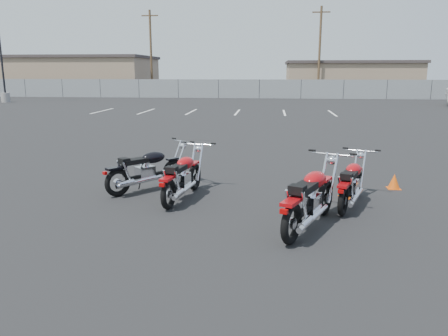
# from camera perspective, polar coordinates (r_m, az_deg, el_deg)

# --- Properties ---
(ground) EXTENTS (120.00, 120.00, 0.00)m
(ground) POSITION_cam_1_polar(r_m,az_deg,el_deg) (8.56, -1.76, -5.09)
(ground) COLOR black
(ground) RESTS_ON ground
(motorcycle_front_red) EXTENTS (0.85, 2.11, 1.04)m
(motorcycle_front_red) POSITION_cam_1_polar(r_m,az_deg,el_deg) (8.99, -5.42, -1.15)
(motorcycle_front_red) COLOR black
(motorcycle_front_red) RESTS_ON ground
(motorcycle_second_black) EXTENTS (1.71, 1.85, 1.04)m
(motorcycle_second_black) POSITION_cam_1_polar(r_m,az_deg,el_deg) (9.75, -10.05, -0.21)
(motorcycle_second_black) COLOR black
(motorcycle_second_black) RESTS_ON ground
(motorcycle_third_red) EXTENTS (1.41, 2.28, 1.15)m
(motorcycle_third_red) POSITION_cam_1_polar(r_m,az_deg,el_deg) (7.41, 11.24, -3.94)
(motorcycle_third_red) COLOR black
(motorcycle_third_red) RESTS_ON ground
(motorcycle_rear_red) EXTENTS (1.11, 2.00, 0.99)m
(motorcycle_rear_red) POSITION_cam_1_polar(r_m,az_deg,el_deg) (8.86, 16.32, -1.95)
(motorcycle_rear_red) COLOR black
(motorcycle_rear_red) RESTS_ON ground
(training_cone_near) EXTENTS (0.28, 0.28, 0.34)m
(training_cone_near) POSITION_cam_1_polar(r_m,az_deg,el_deg) (10.54, 21.34, -1.63)
(training_cone_near) COLOR #DC500B
(training_cone_near) RESTS_ON ground
(training_cone_far) EXTENTS (0.29, 0.29, 0.35)m
(training_cone_far) POSITION_cam_1_polar(r_m,az_deg,el_deg) (9.47, 15.68, -2.74)
(training_cone_far) COLOR #DC500B
(training_cone_far) RESTS_ON ground
(light_pole_west) EXTENTS (0.80, 0.70, 10.34)m
(light_pole_west) POSITION_cam_1_polar(r_m,az_deg,el_deg) (41.75, -26.94, 11.37)
(light_pole_west) COLOR gray
(light_pole_west) RESTS_ON ground
(chainlink_fence) EXTENTS (80.06, 0.06, 1.80)m
(chainlink_fence) POSITION_cam_1_polar(r_m,az_deg,el_deg) (43.13, 4.64, 10.26)
(chainlink_fence) COLOR slate
(chainlink_fence) RESTS_ON ground
(tan_building_west) EXTENTS (18.40, 10.40, 4.30)m
(tan_building_west) POSITION_cam_1_polar(r_m,az_deg,el_deg) (55.16, -19.12, 11.43)
(tan_building_west) COLOR #8D765B
(tan_building_west) RESTS_ON ground
(tan_building_east) EXTENTS (14.40, 9.40, 3.70)m
(tan_building_east) POSITION_cam_1_polar(r_m,az_deg,el_deg) (52.84, 16.05, 11.28)
(tan_building_east) COLOR #8D765B
(tan_building_east) RESTS_ON ground
(utility_pole_b) EXTENTS (1.80, 0.24, 9.00)m
(utility_pole_b) POSITION_cam_1_polar(r_m,az_deg,el_deg) (49.88, -9.52, 14.79)
(utility_pole_b) COLOR #493522
(utility_pole_b) RESTS_ON ground
(utility_pole_c) EXTENTS (1.80, 0.24, 9.00)m
(utility_pole_c) POSITION_cam_1_polar(r_m,az_deg,el_deg) (47.38, 12.38, 14.80)
(utility_pole_c) COLOR #493522
(utility_pole_c) RESTS_ON ground
(parking_line_stripes) EXTENTS (15.12, 4.00, 0.01)m
(parking_line_stripes) POSITION_cam_1_polar(r_m,az_deg,el_deg) (28.43, -1.30, 7.32)
(parking_line_stripes) COLOR silver
(parking_line_stripes) RESTS_ON ground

